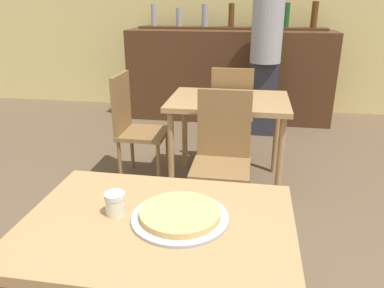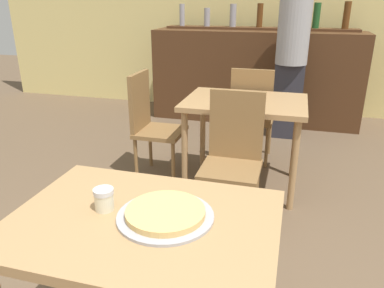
{
  "view_description": "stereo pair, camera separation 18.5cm",
  "coord_description": "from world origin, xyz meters",
  "px_view_note": "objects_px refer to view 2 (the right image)",
  "views": [
    {
      "loc": [
        0.32,
        -1.15,
        1.51
      ],
      "look_at": [
        0.04,
        0.55,
        0.83
      ],
      "focal_mm": 35.0,
      "sensor_mm": 36.0,
      "label": 1
    },
    {
      "loc": [
        0.5,
        -1.12,
        1.51
      ],
      "look_at": [
        0.04,
        0.55,
        0.83
      ],
      "focal_mm": 35.0,
      "sensor_mm": 36.0,
      "label": 2
    }
  ],
  "objects_px": {
    "person_standing": "(292,53)",
    "chair_far_side_front": "(233,151)",
    "cheese_shaker": "(104,199)",
    "chair_far_side_back": "(252,111)",
    "chair_far_side_left": "(151,120)",
    "pizza_tray": "(165,214)"
  },
  "relations": [
    {
      "from": "chair_far_side_back",
      "to": "person_standing",
      "type": "height_order",
      "value": "person_standing"
    },
    {
      "from": "cheese_shaker",
      "to": "person_standing",
      "type": "height_order",
      "value": "person_standing"
    },
    {
      "from": "person_standing",
      "to": "cheese_shaker",
      "type": "bearing_deg",
      "value": -101.01
    },
    {
      "from": "chair_far_side_back",
      "to": "person_standing",
      "type": "relative_size",
      "value": 0.53
    },
    {
      "from": "person_standing",
      "to": "chair_far_side_back",
      "type": "bearing_deg",
      "value": -109.78
    },
    {
      "from": "chair_far_side_front",
      "to": "cheese_shaker",
      "type": "bearing_deg",
      "value": -103.75
    },
    {
      "from": "chair_far_side_front",
      "to": "pizza_tray",
      "type": "xyz_separation_m",
      "value": [
        -0.06,
        -1.24,
        0.23
      ]
    },
    {
      "from": "chair_far_side_left",
      "to": "person_standing",
      "type": "xyz_separation_m",
      "value": [
        1.12,
        1.36,
        0.44
      ]
    },
    {
      "from": "person_standing",
      "to": "chair_far_side_front",
      "type": "bearing_deg",
      "value": -99.15
    },
    {
      "from": "chair_far_side_front",
      "to": "pizza_tray",
      "type": "relative_size",
      "value": 2.52
    },
    {
      "from": "cheese_shaker",
      "to": "person_standing",
      "type": "xyz_separation_m",
      "value": [
        0.61,
        3.13,
        0.18
      ]
    },
    {
      "from": "chair_far_side_left",
      "to": "person_standing",
      "type": "bearing_deg",
      "value": -39.44
    },
    {
      "from": "chair_far_side_left",
      "to": "pizza_tray",
      "type": "height_order",
      "value": "chair_far_side_left"
    },
    {
      "from": "chair_far_side_front",
      "to": "chair_far_side_back",
      "type": "xyz_separation_m",
      "value": [
        -0.0,
        1.04,
        0.0
      ]
    },
    {
      "from": "chair_far_side_back",
      "to": "chair_far_side_left",
      "type": "height_order",
      "value": "same"
    },
    {
      "from": "chair_far_side_left",
      "to": "chair_far_side_front",
      "type": "bearing_deg",
      "value": -122.44
    },
    {
      "from": "chair_far_side_back",
      "to": "pizza_tray",
      "type": "relative_size",
      "value": 2.52
    },
    {
      "from": "cheese_shaker",
      "to": "chair_far_side_back",
      "type": "bearing_deg",
      "value": 82.38
    },
    {
      "from": "chair_far_side_left",
      "to": "pizza_tray",
      "type": "relative_size",
      "value": 2.52
    },
    {
      "from": "person_standing",
      "to": "pizza_tray",
      "type": "bearing_deg",
      "value": -96.56
    },
    {
      "from": "pizza_tray",
      "to": "cheese_shaker",
      "type": "height_order",
      "value": "cheese_shaker"
    },
    {
      "from": "chair_far_side_front",
      "to": "chair_far_side_left",
      "type": "relative_size",
      "value": 1.0
    }
  ]
}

